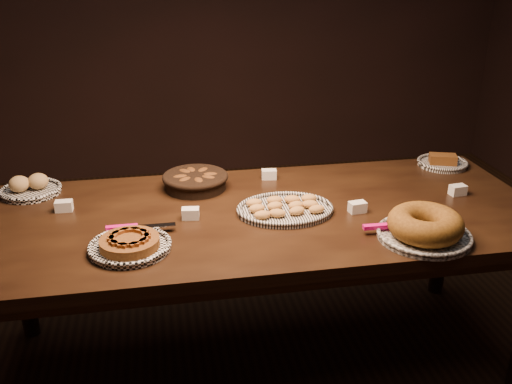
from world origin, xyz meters
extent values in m
plane|color=black|center=(0.00, 0.00, 0.00)|extent=(5.00, 5.00, 0.00)
cube|color=black|center=(0.00, 0.00, 0.72)|extent=(2.40, 1.00, 0.05)
cylinder|color=black|center=(-1.08, 0.38, 0.35)|extent=(0.08, 0.08, 0.70)
cylinder|color=black|center=(1.08, 0.38, 0.35)|extent=(0.08, 0.08, 0.70)
torus|color=white|center=(-0.52, -0.24, 0.77)|extent=(0.30, 0.30, 0.02)
cylinder|color=#44220D|center=(-0.52, -0.24, 0.78)|extent=(0.28, 0.28, 0.03)
cube|color=#59220F|center=(-0.47, -0.26, 0.80)|extent=(0.04, 0.08, 0.01)
cube|color=#59220F|center=(-0.47, -0.22, 0.80)|extent=(0.04, 0.08, 0.01)
cube|color=#59220F|center=(-0.49, -0.19, 0.80)|extent=(0.07, 0.06, 0.01)
cube|color=#59220F|center=(-0.52, -0.18, 0.80)|extent=(0.07, 0.02, 0.01)
cube|color=#59220F|center=(-0.56, -0.19, 0.80)|extent=(0.07, 0.06, 0.01)
cube|color=#59220F|center=(-0.58, -0.22, 0.80)|extent=(0.04, 0.08, 0.01)
cube|color=#59220F|center=(-0.58, -0.25, 0.80)|extent=(0.04, 0.08, 0.01)
cube|color=#59220F|center=(-0.56, -0.28, 0.80)|extent=(0.07, 0.06, 0.01)
cube|color=#59220F|center=(-0.52, -0.30, 0.80)|extent=(0.07, 0.02, 0.01)
cube|color=#59220F|center=(-0.49, -0.29, 0.80)|extent=(0.07, 0.06, 0.01)
cube|color=#E70B82|center=(-0.56, -0.11, 0.78)|extent=(0.12, 0.02, 0.02)
cube|color=silver|center=(-0.43, -0.11, 0.78)|extent=(0.15, 0.03, 0.00)
torus|color=black|center=(0.11, -0.02, 0.77)|extent=(0.33, 0.33, 0.02)
ellipsoid|color=#A26F2F|center=(0.00, -0.09, 0.78)|extent=(0.07, 0.05, 0.03)
ellipsoid|color=#A26F2F|center=(0.06, -0.09, 0.78)|extent=(0.08, 0.06, 0.03)
ellipsoid|color=#A26F2F|center=(0.14, -0.08, 0.78)|extent=(0.08, 0.06, 0.03)
ellipsoid|color=#A26F2F|center=(0.23, -0.08, 0.78)|extent=(0.08, 0.06, 0.03)
ellipsoid|color=#A26F2F|center=(-0.01, -0.03, 0.78)|extent=(0.08, 0.06, 0.03)
ellipsoid|color=#A26F2F|center=(0.07, -0.01, 0.78)|extent=(0.08, 0.06, 0.03)
ellipsoid|color=#A26F2F|center=(0.15, -0.02, 0.78)|extent=(0.08, 0.06, 0.03)
ellipsoid|color=#A26F2F|center=(0.21, -0.02, 0.78)|extent=(0.08, 0.06, 0.03)
ellipsoid|color=#A26F2F|center=(-0.01, 0.03, 0.78)|extent=(0.07, 0.05, 0.03)
ellipsoid|color=#A26F2F|center=(0.08, 0.05, 0.78)|extent=(0.07, 0.05, 0.03)
ellipsoid|color=#A26F2F|center=(0.15, 0.04, 0.78)|extent=(0.08, 0.06, 0.03)
ellipsoid|color=#A26F2F|center=(0.23, 0.04, 0.78)|extent=(0.07, 0.05, 0.03)
torus|color=black|center=(0.57, -0.35, 0.77)|extent=(0.36, 0.36, 0.02)
torus|color=brown|center=(0.57, -0.35, 0.81)|extent=(0.35, 0.35, 0.10)
cube|color=#E70B82|center=(0.42, -0.28, 0.78)|extent=(0.12, 0.03, 0.02)
cube|color=silver|center=(0.55, -0.28, 0.78)|extent=(0.15, 0.03, 0.00)
cylinder|color=black|center=(-0.24, 0.30, 0.78)|extent=(0.33, 0.33, 0.07)
torus|color=black|center=(-0.24, 0.30, 0.81)|extent=(0.30, 0.30, 0.02)
ellipsoid|color=#311B09|center=(-0.17, 0.30, 0.80)|extent=(0.09, 0.06, 0.04)
ellipsoid|color=#311B09|center=(-0.20, 0.36, 0.80)|extent=(0.09, 0.10, 0.04)
ellipsoid|color=#311B09|center=(-0.25, 0.37, 0.80)|extent=(0.07, 0.10, 0.04)
ellipsoid|color=#311B09|center=(-0.28, 0.36, 0.80)|extent=(0.09, 0.10, 0.04)
ellipsoid|color=#311B09|center=(-0.31, 0.29, 0.80)|extent=(0.10, 0.06, 0.04)
ellipsoid|color=#311B09|center=(-0.29, 0.25, 0.80)|extent=(0.10, 0.10, 0.04)
ellipsoid|color=#311B09|center=(-0.23, 0.23, 0.80)|extent=(0.06, 0.10, 0.04)
ellipsoid|color=#311B09|center=(-0.18, 0.26, 0.80)|extent=(0.10, 0.09, 0.04)
torus|color=white|center=(-0.97, 0.38, 0.77)|extent=(0.27, 0.27, 0.02)
ellipsoid|color=#A5814C|center=(-1.02, 0.38, 0.80)|extent=(0.09, 0.09, 0.07)
ellipsoid|color=#A5814C|center=(-0.94, 0.40, 0.80)|extent=(0.09, 0.09, 0.07)
torus|color=black|center=(1.02, 0.38, 0.77)|extent=(0.25, 0.25, 0.02)
cube|color=#44220D|center=(1.02, 0.38, 0.79)|extent=(0.15, 0.11, 0.05)
cube|color=white|center=(-0.29, -0.01, 0.77)|extent=(0.08, 0.05, 0.04)
cube|color=white|center=(0.12, 0.36, 0.77)|extent=(0.08, 0.05, 0.04)
cube|color=white|center=(0.41, -0.07, 0.77)|extent=(0.08, 0.05, 0.04)
cube|color=white|center=(-0.80, 0.16, 0.77)|extent=(0.07, 0.05, 0.04)
cube|color=white|center=(0.91, 0.02, 0.77)|extent=(0.08, 0.05, 0.04)
camera|label=1|loc=(-0.40, -2.13, 1.76)|focal=40.00mm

